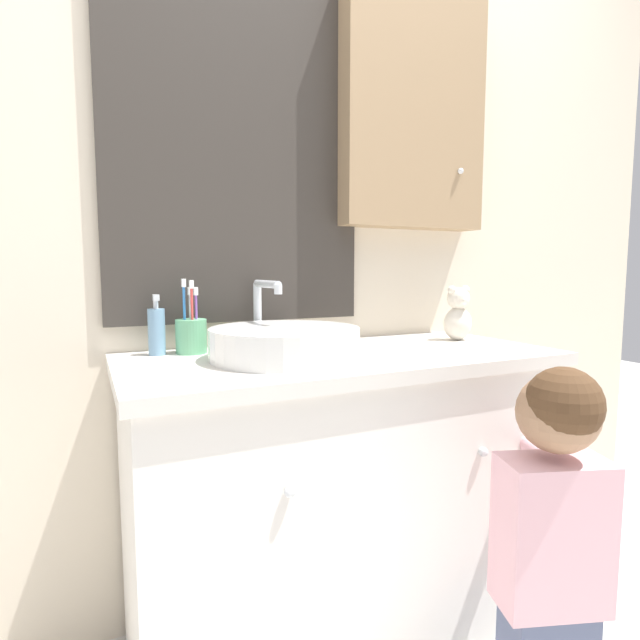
{
  "coord_description": "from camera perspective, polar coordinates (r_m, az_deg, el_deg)",
  "views": [
    {
      "loc": [
        -0.63,
        -0.86,
        1.06
      ],
      "look_at": [
        -0.1,
        0.28,
        0.93
      ],
      "focal_mm": 28.0,
      "sensor_mm": 36.0,
      "label": 1
    }
  ],
  "objects": [
    {
      "name": "sink_basin",
      "position": [
        1.28,
        -4.1,
        -2.49
      ],
      "size": [
        0.38,
        0.43,
        0.2
      ],
      "color": "white",
      "rests_on": "vanity_counter"
    },
    {
      "name": "soap_dispenser",
      "position": [
        1.39,
        -18.17,
        -1.18
      ],
      "size": [
        0.04,
        0.04,
        0.16
      ],
      "color": "#6B93B2",
      "rests_on": "vanity_counter"
    },
    {
      "name": "wall_back",
      "position": [
        1.63,
        -1.62,
        13.75
      ],
      "size": [
        3.2,
        0.18,
        2.5
      ],
      "color": "beige",
      "rests_on": "ground_plane"
    },
    {
      "name": "vanity_counter",
      "position": [
        1.49,
        2.63,
        -19.64
      ],
      "size": [
        1.18,
        0.54,
        0.83
      ],
      "color": "silver",
      "rests_on": "ground_plane"
    },
    {
      "name": "toothbrush_holder",
      "position": [
        1.4,
        -14.51,
        -1.6
      ],
      "size": [
        0.08,
        0.08,
        0.2
      ],
      "color": "#66B27F",
      "rests_on": "vanity_counter"
    },
    {
      "name": "child_figure",
      "position": [
        1.28,
        25.05,
        -20.46
      ],
      "size": [
        0.33,
        0.39,
        0.86
      ],
      "color": "slate",
      "rests_on": "ground_plane"
    },
    {
      "name": "teddy_bear",
      "position": [
        1.67,
        15.49,
        0.62
      ],
      "size": [
        0.1,
        0.08,
        0.18
      ],
      "color": "beige",
      "rests_on": "vanity_counter"
    }
  ]
}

